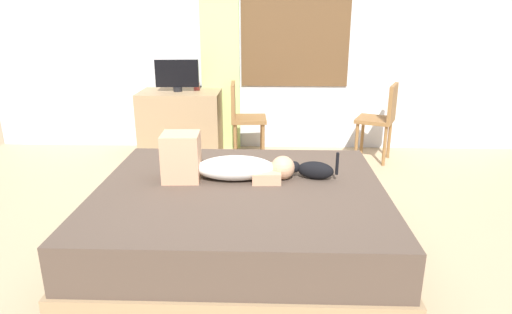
{
  "coord_description": "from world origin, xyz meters",
  "views": [
    {
      "loc": [
        0.15,
        -2.83,
        1.59
      ],
      "look_at": [
        0.05,
        0.17,
        0.6
      ],
      "focal_mm": 30.82,
      "sensor_mm": 36.0,
      "label": 1
    }
  ],
  "objects_px": {
    "cat": "(313,170)",
    "chair_by_desk": "(242,115)",
    "bed": "(241,216)",
    "tv_monitor": "(177,75)",
    "chair_spare": "(382,116)",
    "person_lying": "(221,164)",
    "desk": "(181,124)",
    "cup": "(197,86)"
  },
  "relations": [
    {
      "from": "person_lying",
      "to": "tv_monitor",
      "type": "xyz_separation_m",
      "value": [
        -0.69,
        1.93,
        0.36
      ]
    },
    {
      "from": "tv_monitor",
      "to": "cup",
      "type": "relative_size",
      "value": 5.31
    },
    {
      "from": "desk",
      "to": "cat",
      "type": "bearing_deg",
      "value": -55.04
    },
    {
      "from": "chair_by_desk",
      "to": "bed",
      "type": "bearing_deg",
      "value": -86.83
    },
    {
      "from": "bed",
      "to": "tv_monitor",
      "type": "xyz_separation_m",
      "value": [
        -0.84,
        2.07,
        0.7
      ]
    },
    {
      "from": "tv_monitor",
      "to": "cup",
      "type": "height_order",
      "value": "tv_monitor"
    },
    {
      "from": "person_lying",
      "to": "chair_by_desk",
      "type": "relative_size",
      "value": 1.09
    },
    {
      "from": "cat",
      "to": "chair_by_desk",
      "type": "relative_size",
      "value": 0.41
    },
    {
      "from": "chair_spare",
      "to": "chair_by_desk",
      "type": "bearing_deg",
      "value": 179.52
    },
    {
      "from": "cat",
      "to": "tv_monitor",
      "type": "relative_size",
      "value": 0.73
    },
    {
      "from": "person_lying",
      "to": "chair_spare",
      "type": "distance_m",
      "value": 2.37
    },
    {
      "from": "desk",
      "to": "chair_by_desk",
      "type": "relative_size",
      "value": 1.05
    },
    {
      "from": "cat",
      "to": "person_lying",
      "type": "bearing_deg",
      "value": -177.18
    },
    {
      "from": "cat",
      "to": "desk",
      "type": "height_order",
      "value": "desk"
    },
    {
      "from": "tv_monitor",
      "to": "cup",
      "type": "distance_m",
      "value": 0.26
    },
    {
      "from": "cat",
      "to": "cup",
      "type": "height_order",
      "value": "cup"
    },
    {
      "from": "desk",
      "to": "cup",
      "type": "height_order",
      "value": "cup"
    },
    {
      "from": "cup",
      "to": "chair_by_desk",
      "type": "height_order",
      "value": "chair_by_desk"
    },
    {
      "from": "bed",
      "to": "cat",
      "type": "relative_size",
      "value": 5.77
    },
    {
      "from": "chair_spare",
      "to": "person_lying",
      "type": "bearing_deg",
      "value": -131.25
    },
    {
      "from": "bed",
      "to": "cup",
      "type": "distance_m",
      "value": 2.32
    },
    {
      "from": "desk",
      "to": "cup",
      "type": "distance_m",
      "value": 0.46
    },
    {
      "from": "desk",
      "to": "cup",
      "type": "relative_size",
      "value": 9.94
    },
    {
      "from": "tv_monitor",
      "to": "chair_by_desk",
      "type": "bearing_deg",
      "value": -10.79
    },
    {
      "from": "person_lying",
      "to": "cat",
      "type": "bearing_deg",
      "value": 2.82
    },
    {
      "from": "cat",
      "to": "chair_spare",
      "type": "distance_m",
      "value": 1.97
    },
    {
      "from": "bed",
      "to": "person_lying",
      "type": "relative_size",
      "value": 2.15
    },
    {
      "from": "tv_monitor",
      "to": "cat",
      "type": "bearing_deg",
      "value": -54.64
    },
    {
      "from": "tv_monitor",
      "to": "chair_by_desk",
      "type": "distance_m",
      "value": 0.85
    },
    {
      "from": "person_lying",
      "to": "cat",
      "type": "height_order",
      "value": "person_lying"
    },
    {
      "from": "desk",
      "to": "tv_monitor",
      "type": "xyz_separation_m",
      "value": [
        -0.02,
        0.0,
        0.55
      ]
    },
    {
      "from": "cup",
      "to": "chair_by_desk",
      "type": "bearing_deg",
      "value": -22.96
    },
    {
      "from": "person_lying",
      "to": "desk",
      "type": "bearing_deg",
      "value": 109.23
    },
    {
      "from": "cat",
      "to": "chair_by_desk",
      "type": "bearing_deg",
      "value": 109.33
    },
    {
      "from": "cup",
      "to": "chair_by_desk",
      "type": "distance_m",
      "value": 0.64
    },
    {
      "from": "cat",
      "to": "chair_spare",
      "type": "height_order",
      "value": "chair_spare"
    },
    {
      "from": "cup",
      "to": "chair_spare",
      "type": "bearing_deg",
      "value": -6.59
    },
    {
      "from": "cup",
      "to": "cat",
      "type": "bearing_deg",
      "value": -59.96
    },
    {
      "from": "bed",
      "to": "chair_spare",
      "type": "height_order",
      "value": "chair_spare"
    },
    {
      "from": "bed",
      "to": "cat",
      "type": "xyz_separation_m",
      "value": [
        0.51,
        0.17,
        0.29
      ]
    },
    {
      "from": "person_lying",
      "to": "chair_spare",
      "type": "relative_size",
      "value": 1.09
    },
    {
      "from": "cat",
      "to": "desk",
      "type": "relative_size",
      "value": 0.39
    }
  ]
}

